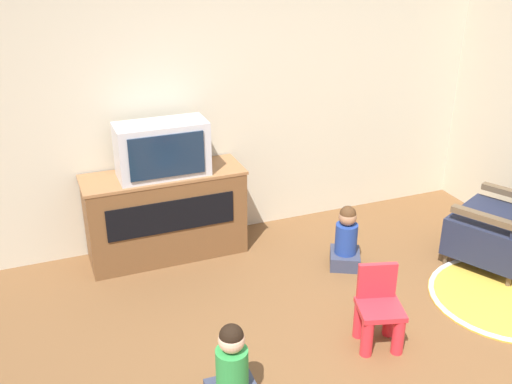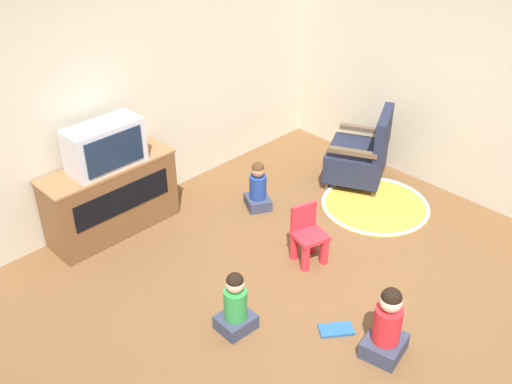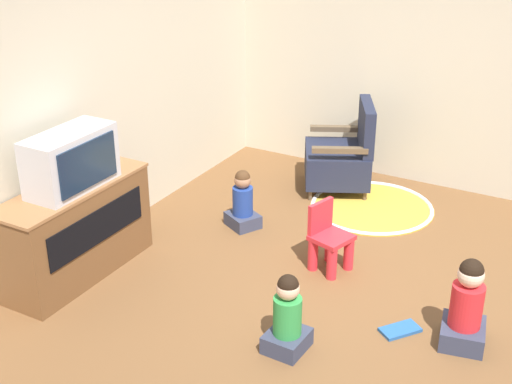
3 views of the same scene
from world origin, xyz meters
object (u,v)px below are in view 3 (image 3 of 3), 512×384
television (71,160)px  black_armchair (342,157)px  child_watching_center (287,318)px  child_watching_left (243,202)px  child_watching_right (466,308)px  book (400,330)px  tv_cabinet (76,229)px  yellow_kid_chair (329,243)px

television → black_armchair: television is taller
child_watching_center → child_watching_left: bearing=41.8°
black_armchair → child_watching_right: bearing=14.7°
black_armchair → child_watching_left: size_ratio=1.63×
child_watching_right → book: 0.48m
tv_cabinet → black_armchair: 2.71m
television → black_armchair: (2.46, -1.10, -0.62)m
child_watching_right → black_armchair: bearing=30.2°
tv_cabinet → child_watching_center: size_ratio=2.32×
television → tv_cabinet: bearing=90.0°
child_watching_center → television: bearing=90.0°
child_watching_left → child_watching_right: (-0.74, -2.11, 0.04)m
book → tv_cabinet: bearing=-42.3°
child_watching_right → book: (-0.08, 0.40, -0.26)m
yellow_kid_chair → child_watching_center: child_watching_center is taller
tv_cabinet → television: 0.57m
tv_cabinet → child_watching_left: (1.29, -0.71, -0.15)m
television → child_watching_left: 1.63m
tv_cabinet → child_watching_left: tv_cabinet is taller
yellow_kid_chair → child_watching_right: size_ratio=0.86×
tv_cabinet → yellow_kid_chair: tv_cabinet is taller
television → child_watching_center: television is taller
black_armchair → book: 2.39m
tv_cabinet → book: (0.47, -2.42, -0.37)m
television → book: bearing=-78.9°
black_armchair → child_watching_center: 2.63m
tv_cabinet → child_watching_right: 2.87m
tv_cabinet → child_watching_left: 1.48m
television → child_watching_center: size_ratio=1.27×
yellow_kid_chair → book: bearing=-108.6°
yellow_kid_chair → child_watching_right: child_watching_right is taller
television → child_watching_center: (-0.07, -1.80, -0.71)m
television → yellow_kid_chair: bearing=-58.1°
black_armchair → television: bearing=-50.8°
black_armchair → child_watching_right: 2.54m
tv_cabinet → child_watching_center: 1.84m
book → yellow_kid_chair: bearing=-88.0°
yellow_kid_chair → child_watching_right: (-0.46, -1.17, 0.05)m
television → child_watching_left: television is taller
tv_cabinet → child_watching_center: tv_cabinet is taller
tv_cabinet → child_watching_left: bearing=-28.7°
black_armchair → child_watching_left: (-1.16, 0.43, -0.10)m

